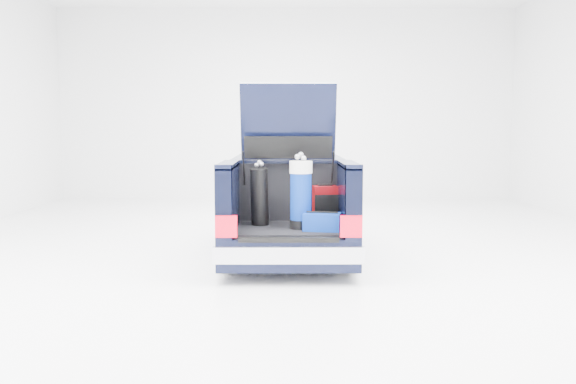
{
  "coord_description": "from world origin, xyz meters",
  "views": [
    {
      "loc": [
        -0.05,
        -9.28,
        1.88
      ],
      "look_at": [
        0.0,
        -0.5,
        0.96
      ],
      "focal_mm": 38.0,
      "sensor_mm": 36.0,
      "label": 1
    }
  ],
  "objects_px": {
    "red_suitcase": "(325,204)",
    "black_golf_bag": "(260,196)",
    "blue_duffel": "(322,222)",
    "car": "(288,206)",
    "blue_golf_bag": "(301,194)"
  },
  "relations": [
    {
      "from": "blue_golf_bag",
      "to": "blue_duffel",
      "type": "xyz_separation_m",
      "value": [
        0.26,
        -0.16,
        -0.33
      ]
    },
    {
      "from": "car",
      "to": "red_suitcase",
      "type": "relative_size",
      "value": 8.84
    },
    {
      "from": "blue_duffel",
      "to": "black_golf_bag",
      "type": "bearing_deg",
      "value": 163.76
    },
    {
      "from": "black_golf_bag",
      "to": "blue_duffel",
      "type": "distance_m",
      "value": 0.94
    },
    {
      "from": "red_suitcase",
      "to": "car",
      "type": "bearing_deg",
      "value": 103.14
    },
    {
      "from": "red_suitcase",
      "to": "black_golf_bag",
      "type": "distance_m",
      "value": 0.92
    },
    {
      "from": "blue_duffel",
      "to": "blue_golf_bag",
      "type": "bearing_deg",
      "value": 158.82
    },
    {
      "from": "black_golf_bag",
      "to": "blue_golf_bag",
      "type": "bearing_deg",
      "value": -12.92
    },
    {
      "from": "red_suitcase",
      "to": "blue_duffel",
      "type": "bearing_deg",
      "value": -106.48
    },
    {
      "from": "blue_golf_bag",
      "to": "blue_duffel",
      "type": "distance_m",
      "value": 0.45
    },
    {
      "from": "red_suitcase",
      "to": "black_golf_bag",
      "type": "relative_size",
      "value": 0.62
    },
    {
      "from": "red_suitcase",
      "to": "blue_duffel",
      "type": "distance_m",
      "value": 0.66
    },
    {
      "from": "car",
      "to": "blue_duffel",
      "type": "relative_size",
      "value": 9.22
    },
    {
      "from": "black_golf_bag",
      "to": "blue_duffel",
      "type": "height_order",
      "value": "black_golf_bag"
    },
    {
      "from": "car",
      "to": "red_suitcase",
      "type": "xyz_separation_m",
      "value": [
        0.5,
        -1.2,
        0.18
      ]
    }
  ]
}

